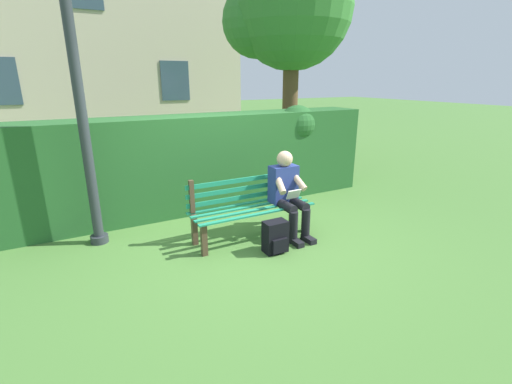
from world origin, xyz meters
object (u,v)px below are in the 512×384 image
person_seated (288,192)px  tree (286,12)px  park_bench (250,206)px  lamp_post (78,88)px  backpack (275,237)px

person_seated → tree: 5.10m
park_bench → person_seated: 0.56m
tree → lamp_post: (4.59, 2.61, -1.53)m
person_seated → backpack: 0.73m
person_seated → backpack: bearing=42.6°
lamp_post → tree: bearing=-150.4°
tree → lamp_post: 5.50m
person_seated → tree: size_ratio=0.24×
park_bench → lamp_post: 2.56m
tree → park_bench: bearing=51.2°
person_seated → backpack: person_seated is taller
person_seated → backpack: (0.44, 0.41, -0.42)m
person_seated → tree: (-2.22, -3.56, 2.91)m
park_bench → lamp_post: lamp_post is taller
park_bench → tree: bearing=-128.8°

